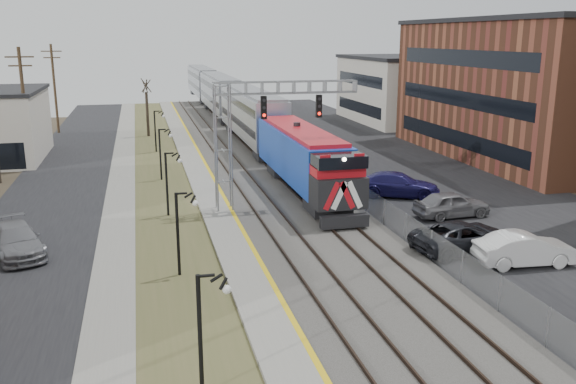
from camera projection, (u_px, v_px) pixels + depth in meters
name	position (u px, v px, depth m)	size (l,w,h in m)	color
street_west	(54.00, 195.00, 42.56)	(7.00, 120.00, 0.04)	black
sidewalk	(121.00, 191.00, 43.59)	(2.00, 120.00, 0.08)	gray
grass_median	(163.00, 189.00, 44.28)	(4.00, 120.00, 0.06)	#4B4F2A
platform	(205.00, 185.00, 44.95)	(2.00, 120.00, 0.24)	gray
ballast_bed	(271.00, 182.00, 46.11)	(8.00, 120.00, 0.20)	#595651
parking_lot	(417.00, 175.00, 48.89)	(16.00, 120.00, 0.04)	black
platform_edge	(216.00, 183.00, 45.12)	(0.24, 120.00, 0.01)	gold
track_near	(245.00, 181.00, 45.60)	(1.58, 120.00, 0.15)	#2D2119
track_far	(290.00, 179.00, 46.41)	(1.58, 120.00, 0.15)	#2D2119
train	(229.00, 102.00, 75.55)	(3.00, 85.85, 5.33)	#1641B6
signal_gantry	(250.00, 124.00, 37.51)	(9.00, 1.07, 8.15)	gray
lampposts	(177.00, 233.00, 28.07)	(0.14, 62.14, 4.00)	black
fence	(324.00, 170.00, 46.90)	(0.04, 120.00, 1.60)	gray
bare_trees	(41.00, 149.00, 45.31)	(12.30, 42.30, 5.95)	#382D23
car_lot_b	(525.00, 250.00, 29.38)	(1.69, 4.85, 1.60)	silver
car_lot_c	(464.00, 237.00, 31.28)	(2.59, 5.61, 1.56)	black
car_lot_d	(398.00, 185.00, 42.09)	(2.32, 5.70, 1.66)	navy
car_lot_e	(452.00, 205.00, 37.25)	(1.90, 4.71, 1.61)	slate
car_street_b	(16.00, 241.00, 30.80)	(2.15, 5.29, 1.53)	slate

